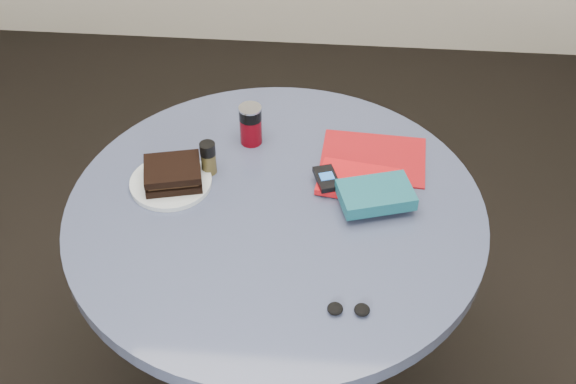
# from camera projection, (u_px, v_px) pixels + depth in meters

# --- Properties ---
(ground) EXTENTS (4.00, 4.00, 0.00)m
(ground) POSITION_uv_depth(u_px,v_px,m) (278.00, 382.00, 2.22)
(ground) COLOR black
(ground) RESTS_ON ground
(table) EXTENTS (1.00, 1.00, 0.75)m
(table) POSITION_uv_depth(u_px,v_px,m) (276.00, 253.00, 1.82)
(table) COLOR black
(table) RESTS_ON ground
(plate) EXTENTS (0.24, 0.24, 0.01)m
(plate) POSITION_uv_depth(u_px,v_px,m) (171.00, 182.00, 1.77)
(plate) COLOR silver
(plate) RESTS_ON table
(sandwich) EXTENTS (0.16, 0.14, 0.05)m
(sandwich) POSITION_uv_depth(u_px,v_px,m) (173.00, 174.00, 1.75)
(sandwich) COLOR black
(sandwich) RESTS_ON plate
(soda_can) EXTENTS (0.07, 0.07, 0.11)m
(soda_can) POSITION_uv_depth(u_px,v_px,m) (251.00, 125.00, 1.86)
(soda_can) COLOR #66050E
(soda_can) RESTS_ON table
(pepper_grinder) EXTENTS (0.05, 0.05, 0.09)m
(pepper_grinder) POSITION_uv_depth(u_px,v_px,m) (208.00, 158.00, 1.78)
(pepper_grinder) COLOR #433B1D
(pepper_grinder) RESTS_ON table
(magazine) EXTENTS (0.28, 0.22, 0.00)m
(magazine) POSITION_uv_depth(u_px,v_px,m) (373.00, 158.00, 1.84)
(magazine) COLOR #9D0E14
(magazine) RESTS_ON table
(red_book) EXTENTS (0.21, 0.16, 0.02)m
(red_book) POSITION_uv_depth(u_px,v_px,m) (358.00, 181.00, 1.76)
(red_book) COLOR red
(red_book) RESTS_ON magazine
(novel) EXTENTS (0.19, 0.15, 0.03)m
(novel) POSITION_uv_depth(u_px,v_px,m) (376.00, 195.00, 1.69)
(novel) COLOR #145161
(novel) RESTS_ON red_book
(mp3_player) EXTENTS (0.07, 0.10, 0.02)m
(mp3_player) POSITION_uv_depth(u_px,v_px,m) (327.00, 178.00, 1.75)
(mp3_player) COLOR black
(mp3_player) RESTS_ON red_book
(headphones) EXTENTS (0.09, 0.04, 0.02)m
(headphones) POSITION_uv_depth(u_px,v_px,m) (349.00, 309.00, 1.48)
(headphones) COLOR black
(headphones) RESTS_ON table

